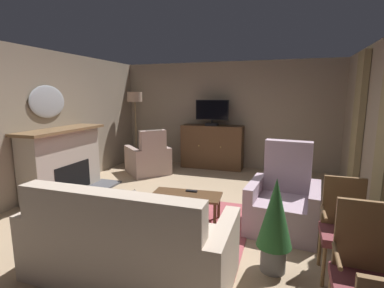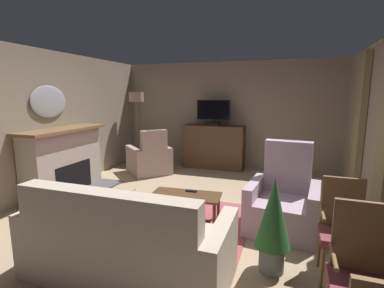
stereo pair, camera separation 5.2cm
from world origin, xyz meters
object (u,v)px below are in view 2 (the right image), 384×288
side_chair_far_end (361,274)px  potted_plant_leafy_by_curtain (273,221)px  armchair_near_window (150,160)px  side_chair_mid_row (343,227)px  cat (124,195)px  tv_cabinet (213,148)px  armchair_in_far_corner (283,204)px  floor_lamp (136,104)px  coffee_table (186,198)px  sofa_floral (125,246)px  tv_remote (191,191)px  wall_mirror_oval (49,102)px  television (213,112)px  fireplace (65,162)px

side_chair_far_end → potted_plant_leafy_by_curtain: side_chair_far_end is taller
armchair_near_window → potted_plant_leafy_by_curtain: 4.17m
side_chair_mid_row → cat: (-3.16, 1.07, -0.41)m
side_chair_far_end → cat: side_chair_far_end is taller
tv_cabinet → side_chair_far_end: tv_cabinet is taller
armchair_in_far_corner → floor_lamp: 4.71m
side_chair_far_end → tv_cabinet: bearing=116.7°
tv_cabinet → coffee_table: tv_cabinet is taller
potted_plant_leafy_by_curtain → sofa_floral: bearing=-157.2°
tv_remote → side_chair_far_end: 2.48m
wall_mirror_oval → sofa_floral: (2.65, -1.83, -1.35)m
television → armchair_near_window: bearing=-144.5°
tv_remote → floor_lamp: 3.80m
coffee_table → side_chair_far_end: size_ratio=0.99×
wall_mirror_oval → tv_cabinet: bearing=48.4°
side_chair_mid_row → floor_lamp: (-4.28, 3.54, 1.06)m
side_chair_far_end → side_chair_mid_row: (-0.00, 0.79, -0.01)m
potted_plant_leafy_by_curtain → side_chair_far_end: bearing=-45.2°
coffee_table → side_chair_mid_row: size_ratio=1.03×
wall_mirror_oval → sofa_floral: bearing=-34.6°
coffee_table → side_chair_mid_row: 2.04m
coffee_table → armchair_near_window: 2.69m
coffee_table → side_chair_far_end: (1.91, -1.50, 0.19)m
tv_cabinet → tv_remote: 2.98m
fireplace → sofa_floral: bearing=-37.2°
wall_mirror_oval → tv_remote: (2.81, -0.27, -1.28)m
coffee_table → floor_lamp: bearing=130.0°
wall_mirror_oval → tv_remote: size_ratio=4.77×
tv_cabinet → armchair_in_far_corner: bearing=-59.1°
fireplace → floor_lamp: (0.15, 2.42, 1.00)m
wall_mirror_oval → tv_remote: 3.10m
tv_remote → side_chair_mid_row: 2.05m
armchair_in_far_corner → potted_plant_leafy_by_curtain: size_ratio=1.18×
tv_cabinet → armchair_near_window: (-1.27, -0.96, -0.19)m
wall_mirror_oval → side_chair_far_end: wall_mirror_oval is taller
armchair_in_far_corner → side_chair_mid_row: size_ratio=1.18×
armchair_near_window → coffee_table: bearing=-51.7°
fireplace → sofa_floral: size_ratio=0.86×
fireplace → potted_plant_leafy_by_curtain: fireplace is taller
armchair_in_far_corner → side_chair_mid_row: (0.57, -0.90, 0.17)m
potted_plant_leafy_by_curtain → tv_cabinet: bearing=112.8°
tv_remote → armchair_in_far_corner: armchair_in_far_corner is taller
fireplace → coffee_table: fireplace is taller
fireplace → tv_cabinet: 3.42m
television → potted_plant_leafy_by_curtain: size_ratio=0.81×
fireplace → tv_remote: (2.56, -0.27, -0.17)m
coffee_table → armchair_in_far_corner: 1.35m
armchair_near_window → tv_cabinet: bearing=37.1°
fireplace → television: 3.48m
fireplace → tv_remote: fireplace is taller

